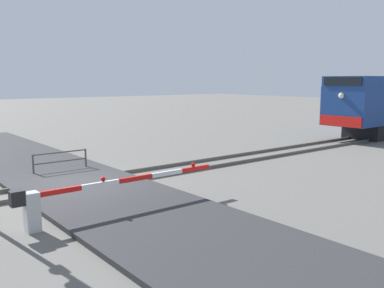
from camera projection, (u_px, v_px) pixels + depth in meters
The scene contains 6 objects.
ground_plane at pixel (78, 186), 15.77m from camera, with size 160.00×160.00×0.00m, color #605E59.
rail_track_left at pixel (71, 181), 16.32m from camera, with size 0.08×80.00×0.15m, color #59544C.
rail_track_right at pixel (86, 188), 15.21m from camera, with size 0.08×80.00×0.15m, color #59544C.
road_surface at pixel (78, 184), 15.76m from camera, with size 36.00×4.62×0.15m, color #2D2D30.
crossing_gate at pixel (69, 198), 11.55m from camera, with size 0.36×6.62×1.17m.
guard_railing at pixel (60, 159), 17.87m from camera, with size 0.08×2.38×0.95m.
Camera 1 is at (14.66, -6.27, 3.93)m, focal length 39.24 mm.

